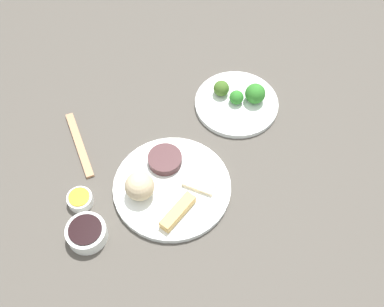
% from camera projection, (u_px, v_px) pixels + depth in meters
% --- Properties ---
extents(tabletop, '(2.20, 2.20, 0.02)m').
position_uv_depth(tabletop, '(169.00, 190.00, 1.17)').
color(tabletop, '#49453E').
rests_on(tabletop, ground).
extents(main_plate, '(0.29, 0.29, 0.02)m').
position_uv_depth(main_plate, '(171.00, 189.00, 1.15)').
color(main_plate, white).
rests_on(main_plate, tabletop).
extents(rice_scoop, '(0.07, 0.07, 0.07)m').
position_uv_depth(rice_scoop, '(140.00, 186.00, 1.11)').
color(rice_scoop, tan).
rests_on(rice_scoop, main_plate).
extents(spring_roll, '(0.06, 0.11, 0.03)m').
position_uv_depth(spring_roll, '(178.00, 212.00, 1.10)').
color(spring_roll, tan).
rests_on(spring_roll, main_plate).
extents(crab_rangoon_wonton, '(0.08, 0.07, 0.01)m').
position_uv_depth(crab_rangoon_wonton, '(201.00, 180.00, 1.15)').
color(crab_rangoon_wonton, beige).
rests_on(crab_rangoon_wonton, main_plate).
extents(stir_fry_heap, '(0.08, 0.08, 0.02)m').
position_uv_depth(stir_fry_heap, '(165.00, 160.00, 1.18)').
color(stir_fry_heap, '#422628').
rests_on(stir_fry_heap, main_plate).
extents(broccoli_plate, '(0.23, 0.23, 0.01)m').
position_uv_depth(broccoli_plate, '(236.00, 104.00, 1.30)').
color(broccoli_plate, white).
rests_on(broccoli_plate, tabletop).
extents(broccoli_floret_0, '(0.04, 0.04, 0.04)m').
position_uv_depth(broccoli_floret_0, '(236.00, 97.00, 1.28)').
color(broccoli_floret_0, '#2B7426').
rests_on(broccoli_floret_0, broccoli_plate).
extents(broccoli_floret_1, '(0.04, 0.04, 0.04)m').
position_uv_depth(broccoli_floret_1, '(221.00, 88.00, 1.29)').
color(broccoli_floret_1, '#3C6021').
rests_on(broccoli_floret_1, broccoli_plate).
extents(broccoli_floret_2, '(0.06, 0.06, 0.06)m').
position_uv_depth(broccoli_floret_2, '(255.00, 94.00, 1.28)').
color(broccoli_floret_2, '#2B7425').
rests_on(broccoli_floret_2, broccoli_plate).
extents(soy_sauce_bowl, '(0.09, 0.09, 0.04)m').
position_uv_depth(soy_sauce_bowl, '(87.00, 233.00, 1.08)').
color(soy_sauce_bowl, white).
rests_on(soy_sauce_bowl, tabletop).
extents(soy_sauce_bowl_liquid, '(0.08, 0.08, 0.00)m').
position_uv_depth(soy_sauce_bowl_liquid, '(85.00, 230.00, 1.06)').
color(soy_sauce_bowl_liquid, black).
rests_on(soy_sauce_bowl_liquid, soy_sauce_bowl).
extents(sauce_ramekin_hot_mustard, '(0.06, 0.06, 0.03)m').
position_uv_depth(sauce_ramekin_hot_mustard, '(80.00, 200.00, 1.13)').
color(sauce_ramekin_hot_mustard, white).
rests_on(sauce_ramekin_hot_mustard, tabletop).
extents(sauce_ramekin_hot_mustard_liquid, '(0.05, 0.05, 0.00)m').
position_uv_depth(sauce_ramekin_hot_mustard_liquid, '(79.00, 197.00, 1.12)').
color(sauce_ramekin_hot_mustard_liquid, yellow).
rests_on(sauce_ramekin_hot_mustard_liquid, sauce_ramekin_hot_mustard).
extents(chopsticks_pair, '(0.15, 0.17, 0.01)m').
position_uv_depth(chopsticks_pair, '(79.00, 144.00, 1.23)').
color(chopsticks_pair, '#A97B56').
rests_on(chopsticks_pair, tabletop).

